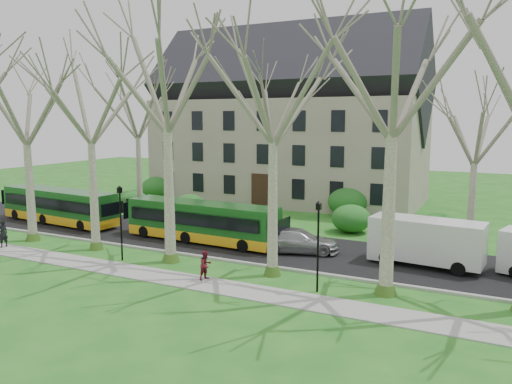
% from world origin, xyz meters
% --- Properties ---
extents(ground, '(120.00, 120.00, 0.00)m').
position_xyz_m(ground, '(0.00, 0.00, 0.00)').
color(ground, '#1E631C').
rests_on(ground, ground).
extents(sidewalk, '(70.00, 2.00, 0.06)m').
position_xyz_m(sidewalk, '(0.00, -2.50, 0.03)').
color(sidewalk, gray).
rests_on(sidewalk, ground).
extents(road, '(80.00, 8.00, 0.06)m').
position_xyz_m(road, '(0.00, 5.50, 0.03)').
color(road, black).
rests_on(road, ground).
extents(curb, '(80.00, 0.25, 0.14)m').
position_xyz_m(curb, '(0.00, 1.50, 0.07)').
color(curb, '#A5A39E').
rests_on(curb, ground).
extents(building, '(26.50, 12.20, 16.00)m').
position_xyz_m(building, '(-6.00, 24.00, 8.07)').
color(building, gray).
rests_on(building, ground).
extents(tree_row_verge, '(49.00, 7.00, 14.00)m').
position_xyz_m(tree_row_verge, '(0.00, 0.30, 7.00)').
color(tree_row_verge, gray).
rests_on(tree_row_verge, ground).
extents(tree_row_far, '(33.00, 7.00, 12.00)m').
position_xyz_m(tree_row_far, '(-1.33, 11.00, 6.00)').
color(tree_row_far, gray).
rests_on(tree_row_far, ground).
extents(lamp_row, '(36.22, 0.22, 4.30)m').
position_xyz_m(lamp_row, '(-0.00, -1.00, 2.57)').
color(lamp_row, black).
rests_on(lamp_row, ground).
extents(hedges, '(30.60, 8.60, 2.00)m').
position_xyz_m(hedges, '(-4.67, 14.00, 1.00)').
color(hedges, '#1B5E22').
rests_on(hedges, ground).
extents(bus_lead, '(11.12, 3.30, 2.74)m').
position_xyz_m(bus_lead, '(-17.42, 4.82, 1.43)').
color(bus_lead, '#17511A').
rests_on(bus_lead, road).
extents(bus_follow, '(10.96, 2.75, 2.72)m').
position_xyz_m(bus_follow, '(-4.16, 4.76, 1.42)').
color(bus_follow, '#17511A').
rests_on(bus_follow, road).
extents(sedan, '(5.38, 3.49, 1.45)m').
position_xyz_m(sedan, '(2.61, 5.04, 0.78)').
color(sedan, '#A7A7AB').
rests_on(sedan, road).
extents(van_a, '(6.22, 2.80, 2.63)m').
position_xyz_m(van_a, '(10.05, 5.57, 1.37)').
color(van_a, silver).
rests_on(van_a, road).
extents(pedestrian_a, '(0.49, 0.69, 1.77)m').
position_xyz_m(pedestrian_a, '(-14.75, -2.17, 0.95)').
color(pedestrian_a, black).
rests_on(pedestrian_a, sidewalk).
extents(pedestrian_b, '(0.75, 0.86, 1.50)m').
position_xyz_m(pedestrian_b, '(0.32, -1.91, 0.81)').
color(pedestrian_b, maroon).
rests_on(pedestrian_b, sidewalk).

